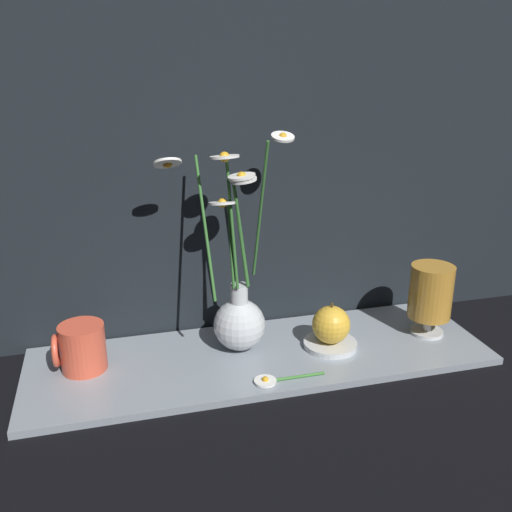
# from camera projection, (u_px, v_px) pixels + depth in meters

# --- Properties ---
(ground_plane) EXTENTS (6.00, 6.00, 0.00)m
(ground_plane) POSITION_uv_depth(u_px,v_px,m) (261.00, 360.00, 1.00)
(ground_plane) COLOR black
(shelf) EXTENTS (0.80, 0.25, 0.01)m
(shelf) POSITION_uv_depth(u_px,v_px,m) (261.00, 357.00, 1.00)
(shelf) COLOR gray
(shelf) RESTS_ON ground_plane
(backdrop_wall) EXTENTS (1.30, 0.02, 1.10)m
(backdrop_wall) POSITION_uv_depth(u_px,v_px,m) (240.00, 26.00, 0.94)
(backdrop_wall) COLOR black
(backdrop_wall) RESTS_ON ground_plane
(vase_with_flowers) EXTENTS (0.23, 0.12, 0.38)m
(vase_with_flowers) POSITION_uv_depth(u_px,v_px,m) (239.00, 310.00, 0.99)
(vase_with_flowers) COLOR silver
(vase_with_flowers) RESTS_ON shelf
(yellow_mug) EXTENTS (0.08, 0.07, 0.08)m
(yellow_mug) POSITION_uv_depth(u_px,v_px,m) (81.00, 348.00, 0.93)
(yellow_mug) COLOR #DB5138
(yellow_mug) RESTS_ON shelf
(tea_glass) EXTENTS (0.08, 0.08, 0.13)m
(tea_glass) POSITION_uv_depth(u_px,v_px,m) (431.00, 293.00, 1.04)
(tea_glass) COLOR silver
(tea_glass) RESTS_ON shelf
(saucer_plate) EXTENTS (0.10, 0.10, 0.01)m
(saucer_plate) POSITION_uv_depth(u_px,v_px,m) (330.00, 344.00, 1.02)
(saucer_plate) COLOR silver
(saucer_plate) RESTS_ON shelf
(orange_fruit) EXTENTS (0.07, 0.07, 0.08)m
(orange_fruit) POSITION_uv_depth(u_px,v_px,m) (331.00, 325.00, 1.00)
(orange_fruit) COLOR gold
(orange_fruit) RESTS_ON saucer_plate
(loose_daisy) EXTENTS (0.12, 0.04, 0.01)m
(loose_daisy) POSITION_uv_depth(u_px,v_px,m) (274.00, 380.00, 0.91)
(loose_daisy) COLOR #3D7A33
(loose_daisy) RESTS_ON shelf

